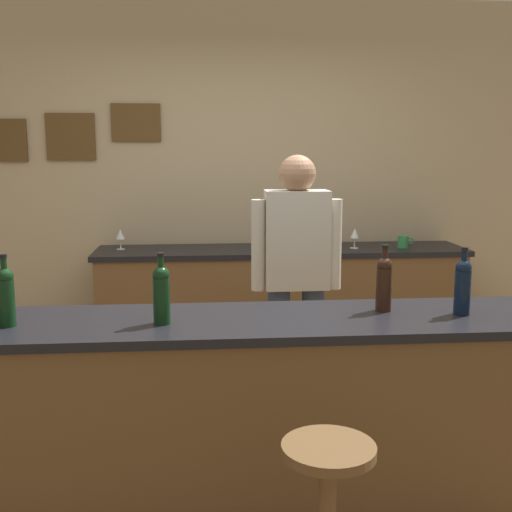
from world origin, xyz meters
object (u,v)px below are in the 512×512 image
at_px(wine_bottle_b, 161,292).
at_px(wine_glass_a, 120,235).
at_px(bartender, 296,275).
at_px(wine_bottle_d, 463,285).
at_px(wine_bottle_a, 6,294).
at_px(wine_bottle_c, 384,282).
at_px(bar_stool, 327,505).
at_px(coffee_mug, 403,242).
at_px(wine_glass_b, 355,234).

relative_size(wine_bottle_b, wine_glass_a, 1.97).
distance_m(bartender, wine_bottle_d, 1.08).
xyz_separation_m(wine_bottle_a, wine_bottle_c, (1.64, 0.11, 0.00)).
bearing_deg(wine_glass_a, bar_stool, -70.24).
height_order(bartender, wine_bottle_c, bartender).
bearing_deg(bartender, wine_bottle_c, -70.04).
height_order(bartender, coffee_mug, bartender).
bearing_deg(wine_glass_a, wine_bottle_c, -54.72).
bearing_deg(wine_bottle_b, wine_glass_a, 101.40).
bearing_deg(wine_glass_a, wine_glass_b, -3.21).
relative_size(wine_bottle_b, wine_glass_b, 1.97).
height_order(wine_bottle_b, wine_bottle_c, same).
bearing_deg(wine_glass_b, bar_stool, -105.25).
xyz_separation_m(wine_glass_b, coffee_mug, (0.38, -0.01, -0.06)).
xyz_separation_m(bartender, coffee_mug, (1.00, 1.13, 0.01)).
xyz_separation_m(bartender, wine_glass_b, (0.62, 1.14, 0.07)).
distance_m(wine_glass_b, coffee_mug, 0.38).
relative_size(wine_bottle_c, wine_glass_a, 1.97).
distance_m(wine_glass_a, coffee_mug, 2.15).
distance_m(bar_stool, wine_bottle_a, 1.54).
distance_m(wine_bottle_b, wine_bottle_c, 1.01).
xyz_separation_m(wine_bottle_c, wine_glass_a, (-1.43, 2.02, -0.05)).
relative_size(wine_bottle_c, wine_glass_b, 1.97).
xyz_separation_m(wine_bottle_a, wine_bottle_d, (1.97, 0.02, 0.00)).
relative_size(wine_bottle_d, wine_glass_b, 1.97).
bearing_deg(wine_bottle_d, wine_glass_b, 89.91).
height_order(bartender, wine_glass_a, bartender).
xyz_separation_m(wine_bottle_b, coffee_mug, (1.71, 2.05, -0.11)).
distance_m(bartender, wine_glass_a, 1.69).
relative_size(bartender, wine_bottle_b, 5.29).
bearing_deg(bartender, wine_glass_b, 61.56).
height_order(bar_stool, wine_glass_a, wine_glass_a).
bearing_deg(bartender, wine_bottle_a, -146.62).
bearing_deg(wine_bottle_b, coffee_mug, 50.13).
distance_m(bar_stool, wine_glass_a, 3.07).
bearing_deg(wine_glass_b, coffee_mug, -1.08).
height_order(wine_bottle_c, wine_bottle_d, same).
xyz_separation_m(wine_bottle_c, coffee_mug, (0.71, 1.92, -0.11)).
relative_size(wine_bottle_d, coffee_mug, 2.45).
bearing_deg(wine_bottle_b, wine_bottle_a, 178.20).
bearing_deg(bar_stool, bartender, 85.42).
bearing_deg(wine_bottle_a, wine_glass_b, 45.86).
distance_m(bar_stool, wine_bottle_b, 1.08).
height_order(wine_bottle_a, wine_glass_b, wine_bottle_a).
distance_m(bartender, bar_stool, 1.67).
relative_size(wine_bottle_c, wine_bottle_d, 1.00).
distance_m(wine_bottle_c, wine_glass_b, 1.95).
bearing_deg(coffee_mug, wine_glass_a, 177.17).
relative_size(wine_bottle_a, wine_glass_b, 1.97).
relative_size(bar_stool, wine_bottle_c, 2.22).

